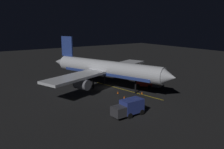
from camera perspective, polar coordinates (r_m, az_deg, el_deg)
name	(u,v)px	position (r m, az deg, el deg)	size (l,w,h in m)	color
ground_plane	(107,88)	(52.87, -1.23, -3.42)	(180.00, 180.00, 0.20)	black
apron_guide_stripe	(126,90)	(51.04, 3.49, -3.91)	(0.24, 19.20, 0.01)	gold
airliner	(105,69)	(52.17, -1.76, 1.37)	(31.55, 32.43, 11.30)	white
baggage_truck	(129,108)	(37.05, 4.27, -8.25)	(5.49, 2.44, 2.62)	navy
catering_truck	(148,82)	(53.39, 8.81, -1.91)	(4.86, 5.80, 2.47)	maroon
ground_crew_worker	(126,106)	(38.87, 3.38, -7.88)	(0.40, 0.40, 1.74)	black
traffic_cone_near_left	(124,97)	(45.36, 3.06, -5.70)	(0.50, 0.50, 0.55)	#EA590F
traffic_cone_near_right	(142,93)	(48.57, 7.42, -4.55)	(0.50, 0.50, 0.55)	#EA590F
traffic_cone_under_wing	(118,93)	(48.35, 1.46, -4.53)	(0.50, 0.50, 0.55)	#EA590F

